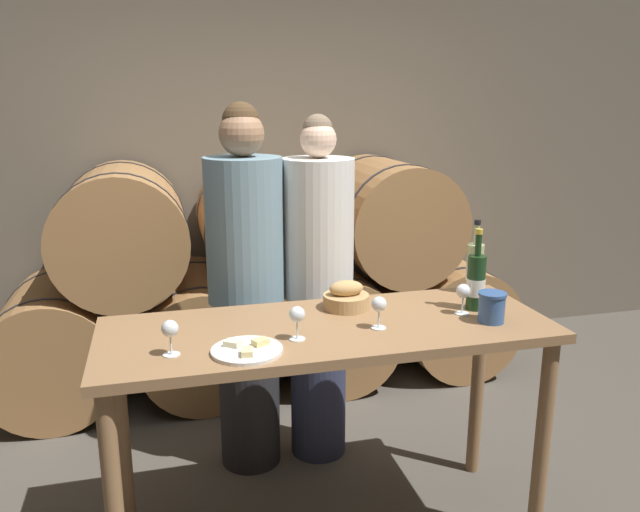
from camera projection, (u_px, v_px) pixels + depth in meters
The scene contains 14 objects.
stone_wall_back at pixel (246, 131), 4.33m from camera, with size 10.00×0.12×3.20m.
barrel_stack at pixel (263, 283), 4.02m from camera, with size 3.29×0.92×1.44m.
tasting_table at pixel (328, 357), 2.50m from camera, with size 1.78×0.66×0.95m.
person_left at pixel (246, 290), 3.02m from camera, with size 0.37×0.37×1.81m.
person_right at pixel (318, 290), 3.11m from camera, with size 0.35×0.35×1.75m.
wine_bottle_red at pixel (476, 282), 2.62m from camera, with size 0.08×0.08×0.35m.
wine_bottle_white at pixel (475, 268), 2.85m from camera, with size 0.08×0.08×0.34m.
blue_crock at pixel (492, 306), 2.48m from camera, with size 0.11×0.11×0.12m.
bread_basket at pixel (346, 298), 2.65m from camera, with size 0.20×0.20×0.12m.
cheese_plate at pixel (247, 350), 2.20m from camera, with size 0.25×0.25×0.04m.
wine_glass_far_left at pixel (170, 330), 2.15m from camera, with size 0.06×0.06×0.13m.
wine_glass_left at pixel (297, 316), 2.29m from camera, with size 0.06×0.06×0.13m.
wine_glass_center at pixel (379, 306), 2.41m from camera, with size 0.06×0.06×0.13m.
wine_glass_right at pixel (463, 293), 2.57m from camera, with size 0.06×0.06×0.13m.
Camera 1 is at (-0.62, -2.23, 1.83)m, focal length 35.00 mm.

